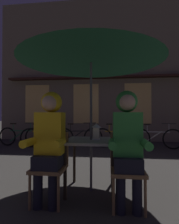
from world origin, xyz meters
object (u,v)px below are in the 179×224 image
Objects in this scene: bicycle_nearest at (20,136)px; person_right_hooded at (127,136)px; bicycle_third at (79,137)px; bicycle_fifth at (156,138)px; bicycle_fourth at (118,137)px; chair_right at (127,165)px; chair_left at (51,162)px; lantern at (96,131)px; cafe_table at (91,147)px; patio_umbrella at (91,50)px; bicycle_second at (45,137)px; person_left_hooded at (50,135)px; potted_plant at (49,129)px.

person_right_hooded is at bearing -49.21° from bicycle_nearest.
bicycle_fifth is (2.60, -0.09, 0.00)m from bicycle_third.
bicycle_fourth is at bearing 89.20° from person_right_hooded.
chair_right is 0.53× the size of bicycle_third.
chair_left is 0.53× the size of bicycle_third.
bicycle_nearest is at bearing 130.51° from lantern.
chair_left is 0.62× the size of person_right_hooded.
bicycle_fifth reaches higher than cafe_table.
patio_umbrella is 4.24m from bicycle_second.
person_left_hooded reaches higher than bicycle_third.
person_right_hooded is (0.00, -0.06, 0.36)m from chair_right.
patio_umbrella is 5.03m from potted_plant.
lantern reaches higher than chair_left.
patio_umbrella is 1.37× the size of bicycle_fourth.
chair_right is at bearing -37.55° from cafe_table.
bicycle_third and bicycle_fifth have the same top height.
chair_right is at bearing -90.81° from bicycle_fourth.
bicycle_nearest and bicycle_third have the same top height.
lantern is 0.14× the size of bicycle_nearest.
bicycle_nearest is at bearing 129.72° from cafe_table.
chair_right is at bearing -56.79° from bicycle_second.
person_right_hooded is (0.48, -0.43, 0.21)m from cafe_table.
chair_left is at bearing 176.61° from person_right_hooded.
potted_plant is (-1.65, 4.66, 0.05)m from chair_left.
cafe_table is at bearing -98.60° from bicycle_fourth.
person_left_hooded is (-0.00, -0.06, 0.36)m from chair_left.
bicycle_fifth is (4.70, 0.01, 0.00)m from bicycle_nearest.
bicycle_fourth is at bearing 75.63° from person_left_hooded.
bicycle_fourth is (0.06, 3.96, -0.50)m from person_right_hooded.
bicycle_fourth is at bearing 81.40° from cafe_table.
patio_umbrella is at bearing 0.00° from cafe_table.
potted_plant is at bearing 164.23° from bicycle_fourth.
person_left_hooded is 0.84× the size of bicycle_second.
cafe_table is 3.20× the size of lantern.
chair_left is at bearing -70.50° from potted_plant.
patio_umbrella reaches higher than chair_right.
bicycle_fourth is at bearing 82.58° from lantern.
chair_left is 1.03m from person_right_hooded.
patio_umbrella reaches higher than person_right_hooded.
chair_left is 0.52× the size of bicycle_second.
lantern is 3.60m from bicycle_fourth.
patio_umbrella is 1.68m from chair_left.
chair_right is at bearing -108.71° from bicycle_fifth.
lantern is 0.25× the size of potted_plant.
cafe_table is 0.45× the size of bicycle_third.
bicycle_nearest is at bearing 122.10° from chair_left.
bicycle_fourth is at bearing 81.40° from patio_umbrella.
chair_right reaches higher than cafe_table.
chair_left is 0.95× the size of potted_plant.
bicycle_second is 0.99× the size of bicycle_fourth.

